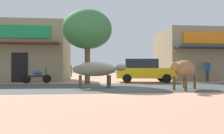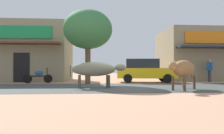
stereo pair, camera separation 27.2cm
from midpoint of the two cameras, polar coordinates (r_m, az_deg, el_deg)
The scene contains 10 objects.
ground at distance 10.27m, azimuth 0.99°, elevation -5.76°, with size 80.00×80.00×0.00m, color tan.
asphalt_road at distance 10.27m, azimuth 0.99°, elevation -5.75°, with size 72.00×5.42×0.00m, color #424644.
storefront_left_cafe at distance 18.39m, azimuth -26.75°, elevation 3.70°, with size 8.78×5.76×4.58m.
storefront_right_club at distance 19.83m, azimuth 25.00°, elevation 2.94°, with size 8.35×5.76×4.28m.
roadside_tree at distance 12.97m, azimuth -7.61°, elevation 10.46°, with size 3.09×3.09×4.68m.
parked_hatchback_car at distance 14.51m, azimuth 8.51°, elevation -0.96°, with size 4.26×2.20×1.64m.
parked_motorcycle at distance 14.14m, azimuth -21.03°, elevation -2.47°, with size 1.84×0.39×1.03m.
cow_near_brown at distance 9.87m, azimuth -5.32°, elevation -0.65°, with size 2.77×0.99×1.27m.
cow_far_dark at distance 9.52m, azimuth 19.09°, elevation -0.52°, with size 2.08×2.15×1.32m.
pedestrian_by_shop at distance 16.32m, azimuth 25.09°, elevation -0.41°, with size 0.47×0.61×1.66m.
Camera 1 is at (-1.27, -10.16, 0.90)m, focal length 32.14 mm.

